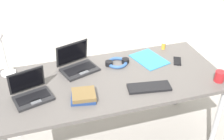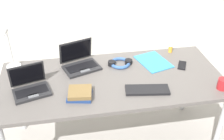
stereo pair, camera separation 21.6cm
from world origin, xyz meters
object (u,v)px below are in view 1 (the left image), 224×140
(desk_lamp, at_px, (3,55))
(laptop_front_right, at_px, (77,64))
(paper_folder_front_right, at_px, (149,59))
(cell_phone, at_px, (177,61))
(laptop_by_keyboard, at_px, (31,93))
(computer_mouse, at_px, (37,78))
(external_keyboard, at_px, (149,87))
(book_stack, at_px, (84,96))
(headphones, at_px, (117,63))
(pill_bottle, at_px, (164,45))
(coffee_mug, at_px, (220,76))

(desk_lamp, relative_size, laptop_front_right, 1.14)
(desk_lamp, xyz_separation_m, paper_folder_front_right, (1.20, -0.09, -0.19))
(cell_phone, height_order, paper_folder_front_right, cell_phone)
(laptop_by_keyboard, xyz_separation_m, computer_mouse, (0.05, 0.21, -0.02))
(external_keyboard, bearing_deg, paper_folder_front_right, 74.81)
(cell_phone, bearing_deg, laptop_front_right, -161.81)
(laptop_by_keyboard, distance_m, book_stack, 0.38)
(laptop_by_keyboard, bearing_deg, headphones, 19.26)
(pill_bottle, xyz_separation_m, book_stack, (-0.88, -0.52, -0.01))
(desk_lamp, distance_m, laptop_front_right, 0.58)
(pill_bottle, bearing_deg, cell_phone, -85.97)
(laptop_by_keyboard, bearing_deg, computer_mouse, 76.03)
(headphones, bearing_deg, computer_mouse, -176.31)
(desk_lamp, bearing_deg, paper_folder_front_right, -4.29)
(external_keyboard, bearing_deg, cell_phone, 44.62)
(computer_mouse, bearing_deg, book_stack, -64.23)
(external_keyboard, relative_size, headphones, 1.54)
(computer_mouse, height_order, book_stack, book_stack)
(computer_mouse, xyz_separation_m, headphones, (0.68, 0.04, -0.00))
(desk_lamp, relative_size, cell_phone, 2.94)
(computer_mouse, xyz_separation_m, coffee_mug, (1.38, -0.43, 0.03))
(laptop_by_keyboard, xyz_separation_m, cell_phone, (1.26, 0.14, -0.04))
(laptop_front_right, distance_m, laptop_by_keyboard, 0.48)
(external_keyboard, relative_size, paper_folder_front_right, 1.06)
(desk_lamp, relative_size, pill_bottle, 5.07)
(desk_lamp, bearing_deg, headphones, -5.08)
(paper_folder_front_right, bearing_deg, laptop_front_right, 177.16)
(laptop_by_keyboard, xyz_separation_m, headphones, (0.74, 0.26, -0.03))
(paper_folder_front_right, bearing_deg, cell_phone, -24.64)
(desk_lamp, height_order, paper_folder_front_right, desk_lamp)
(laptop_front_right, relative_size, external_keyboard, 1.07)
(external_keyboard, height_order, book_stack, book_stack)
(laptop_front_right, xyz_separation_m, computer_mouse, (-0.34, -0.07, -0.03))
(laptop_by_keyboard, relative_size, book_stack, 1.54)
(pill_bottle, bearing_deg, laptop_by_keyboard, -162.45)
(desk_lamp, height_order, external_keyboard, desk_lamp)
(cell_phone, distance_m, headphones, 0.54)
(desk_lamp, bearing_deg, laptop_front_right, -5.95)
(external_keyboard, bearing_deg, headphones, 115.61)
(pill_bottle, bearing_deg, laptop_front_right, -172.40)
(external_keyboard, relative_size, cell_phone, 2.43)
(desk_lamp, height_order, coffee_mug, desk_lamp)
(laptop_front_right, height_order, book_stack, laptop_front_right)
(book_stack, distance_m, paper_folder_front_right, 0.77)
(laptop_front_right, relative_size, paper_folder_front_right, 1.14)
(laptop_front_right, xyz_separation_m, headphones, (0.35, -0.02, -0.03))
(headphones, bearing_deg, paper_folder_front_right, -1.89)
(computer_mouse, bearing_deg, coffee_mug, -33.35)
(headphones, bearing_deg, laptop_by_keyboard, -160.74)
(laptop_by_keyboard, bearing_deg, coffee_mug, -8.64)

